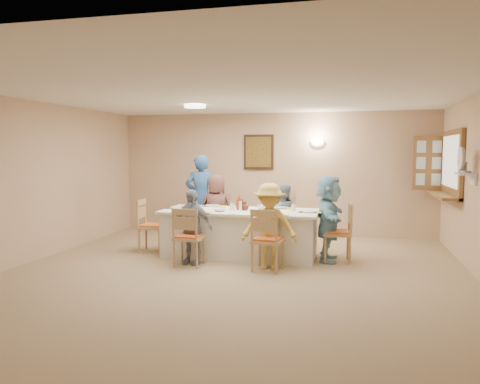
% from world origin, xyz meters
% --- Properties ---
extents(ground, '(7.00, 7.00, 0.00)m').
position_xyz_m(ground, '(0.00, 0.00, 0.00)').
color(ground, '#9B8058').
extents(room_walls, '(7.00, 7.00, 7.00)m').
position_xyz_m(room_walls, '(0.00, 0.00, 1.51)').
color(room_walls, '#D0A987').
rests_on(room_walls, ground).
extents(wall_picture, '(0.62, 0.05, 0.72)m').
position_xyz_m(wall_picture, '(-0.30, 3.46, 1.70)').
color(wall_picture, '#442817').
rests_on(wall_picture, room_walls).
extents(wall_sconce, '(0.26, 0.09, 0.18)m').
position_xyz_m(wall_sconce, '(0.90, 3.44, 1.90)').
color(wall_sconce, white).
rests_on(wall_sconce, room_walls).
extents(ceiling_light, '(0.36, 0.36, 0.05)m').
position_xyz_m(ceiling_light, '(-1.00, 1.50, 2.47)').
color(ceiling_light, white).
rests_on(ceiling_light, room_walls).
extents(serving_hatch, '(0.06, 1.50, 1.15)m').
position_xyz_m(serving_hatch, '(3.21, 2.40, 1.50)').
color(serving_hatch, brown).
rests_on(serving_hatch, room_walls).
extents(hatch_sill, '(0.30, 1.50, 0.05)m').
position_xyz_m(hatch_sill, '(3.09, 2.40, 0.97)').
color(hatch_sill, brown).
rests_on(hatch_sill, room_walls).
extents(shutter_door, '(0.55, 0.04, 1.00)m').
position_xyz_m(shutter_door, '(2.95, 3.16, 1.50)').
color(shutter_door, brown).
rests_on(shutter_door, room_walls).
extents(fan_shelf, '(0.22, 0.36, 0.03)m').
position_xyz_m(fan_shelf, '(3.13, 1.05, 1.40)').
color(fan_shelf, white).
rests_on(fan_shelf, room_walls).
extents(desk_fan, '(0.30, 0.30, 0.28)m').
position_xyz_m(desk_fan, '(3.10, 1.05, 1.55)').
color(desk_fan, '#A5A5A8').
rests_on(desk_fan, fan_shelf).
extents(dining_table, '(2.53, 1.07, 0.76)m').
position_xyz_m(dining_table, '(-0.18, 1.32, 0.38)').
color(dining_table, white).
rests_on(dining_table, ground).
extents(chair_back_left, '(0.51, 0.51, 0.95)m').
position_xyz_m(chair_back_left, '(-0.78, 2.12, 0.47)').
color(chair_back_left, tan).
rests_on(chair_back_left, ground).
extents(chair_back_right, '(0.58, 0.58, 1.03)m').
position_xyz_m(chair_back_right, '(0.42, 2.12, 0.51)').
color(chair_back_right, tan).
rests_on(chair_back_right, ground).
extents(chair_front_left, '(0.44, 0.44, 0.89)m').
position_xyz_m(chair_front_left, '(-0.78, 0.52, 0.45)').
color(chair_front_left, tan).
rests_on(chair_front_left, ground).
extents(chair_front_right, '(0.48, 0.48, 0.91)m').
position_xyz_m(chair_front_right, '(0.42, 0.52, 0.46)').
color(chair_front_right, tan).
rests_on(chair_front_right, ground).
extents(chair_left_end, '(0.47, 0.47, 0.90)m').
position_xyz_m(chair_left_end, '(-1.73, 1.32, 0.45)').
color(chair_left_end, tan).
rests_on(chair_left_end, ground).
extents(chair_right_end, '(0.49, 0.49, 0.93)m').
position_xyz_m(chair_right_end, '(1.37, 1.32, 0.46)').
color(chair_right_end, tan).
rests_on(chair_right_end, ground).
extents(diner_back_left, '(0.67, 0.46, 1.31)m').
position_xyz_m(diner_back_left, '(-0.78, 2.00, 0.65)').
color(diner_back_left, brown).
rests_on(diner_back_left, ground).
extents(diner_back_right, '(0.71, 0.63, 1.16)m').
position_xyz_m(diner_back_right, '(0.42, 2.00, 0.58)').
color(diner_back_right, gray).
rests_on(diner_back_right, ground).
extents(diner_front_left, '(0.75, 0.46, 1.15)m').
position_xyz_m(diner_front_left, '(-0.78, 0.64, 0.57)').
color(diner_front_left, '#88909E').
rests_on(diner_front_left, ground).
extents(diner_front_right, '(0.88, 0.58, 1.26)m').
position_xyz_m(diner_front_right, '(0.42, 0.64, 0.63)').
color(diner_front_right, '#E6C04D').
rests_on(diner_front_right, ground).
extents(diner_right_end, '(1.26, 0.43, 1.35)m').
position_xyz_m(diner_right_end, '(1.24, 1.32, 0.67)').
color(diner_right_end, '#7EBAD5').
rests_on(diner_right_end, ground).
extents(caregiver, '(0.74, 0.61, 1.66)m').
position_xyz_m(caregiver, '(-1.23, 2.47, 0.83)').
color(caregiver, '#2B5790').
rests_on(caregiver, ground).
extents(placemat_fl, '(0.34, 0.25, 0.01)m').
position_xyz_m(placemat_fl, '(-0.78, 0.90, 0.76)').
color(placemat_fl, '#472B19').
rests_on(placemat_fl, dining_table).
extents(plate_fl, '(0.22, 0.22, 0.01)m').
position_xyz_m(plate_fl, '(-0.78, 0.90, 0.77)').
color(plate_fl, white).
rests_on(plate_fl, dining_table).
extents(napkin_fl, '(0.14, 0.14, 0.01)m').
position_xyz_m(napkin_fl, '(-0.60, 0.85, 0.77)').
color(napkin_fl, yellow).
rests_on(napkin_fl, dining_table).
extents(placemat_fr, '(0.32, 0.24, 0.01)m').
position_xyz_m(placemat_fr, '(0.42, 0.90, 0.76)').
color(placemat_fr, '#472B19').
rests_on(placemat_fr, dining_table).
extents(plate_fr, '(0.26, 0.26, 0.02)m').
position_xyz_m(plate_fr, '(0.42, 0.90, 0.77)').
color(plate_fr, white).
rests_on(plate_fr, dining_table).
extents(napkin_fr, '(0.14, 0.14, 0.01)m').
position_xyz_m(napkin_fr, '(0.60, 0.85, 0.77)').
color(napkin_fr, yellow).
rests_on(napkin_fr, dining_table).
extents(placemat_bl, '(0.33, 0.25, 0.01)m').
position_xyz_m(placemat_bl, '(-0.78, 1.74, 0.76)').
color(placemat_bl, '#472B19').
rests_on(placemat_bl, dining_table).
extents(plate_bl, '(0.26, 0.26, 0.02)m').
position_xyz_m(plate_bl, '(-0.78, 1.74, 0.77)').
color(plate_bl, white).
rests_on(plate_bl, dining_table).
extents(napkin_bl, '(0.14, 0.14, 0.01)m').
position_xyz_m(napkin_bl, '(-0.60, 1.69, 0.77)').
color(napkin_bl, yellow).
rests_on(napkin_bl, dining_table).
extents(placemat_br, '(0.37, 0.27, 0.01)m').
position_xyz_m(placemat_br, '(0.42, 1.74, 0.76)').
color(placemat_br, '#472B19').
rests_on(placemat_br, dining_table).
extents(plate_br, '(0.23, 0.23, 0.01)m').
position_xyz_m(plate_br, '(0.42, 1.74, 0.77)').
color(plate_br, white).
rests_on(plate_br, dining_table).
extents(napkin_br, '(0.14, 0.14, 0.01)m').
position_xyz_m(napkin_br, '(0.60, 1.69, 0.77)').
color(napkin_br, yellow).
rests_on(napkin_br, dining_table).
extents(placemat_le, '(0.33, 0.24, 0.01)m').
position_xyz_m(placemat_le, '(-1.28, 1.32, 0.76)').
color(placemat_le, '#472B19').
rests_on(placemat_le, dining_table).
extents(plate_le, '(0.24, 0.24, 0.01)m').
position_xyz_m(plate_le, '(-1.28, 1.32, 0.77)').
color(plate_le, white).
rests_on(plate_le, dining_table).
extents(napkin_le, '(0.15, 0.15, 0.01)m').
position_xyz_m(napkin_le, '(-1.10, 1.27, 0.77)').
color(napkin_le, yellow).
rests_on(napkin_le, dining_table).
extents(placemat_re, '(0.33, 0.25, 0.01)m').
position_xyz_m(placemat_re, '(0.94, 1.32, 0.76)').
color(placemat_re, '#472B19').
rests_on(placemat_re, dining_table).
extents(plate_re, '(0.23, 0.23, 0.01)m').
position_xyz_m(plate_re, '(0.94, 1.32, 0.77)').
color(plate_re, white).
rests_on(plate_re, dining_table).
extents(napkin_re, '(0.13, 0.13, 0.01)m').
position_xyz_m(napkin_re, '(1.12, 1.27, 0.77)').
color(napkin_re, yellow).
rests_on(napkin_re, dining_table).
extents(teacup_a, '(0.20, 0.20, 0.09)m').
position_xyz_m(teacup_a, '(-1.01, 0.99, 0.81)').
color(teacup_a, white).
rests_on(teacup_a, dining_table).
extents(teacup_b, '(0.14, 0.14, 0.09)m').
position_xyz_m(teacup_b, '(0.21, 1.81, 0.80)').
color(teacup_b, white).
rests_on(teacup_b, dining_table).
extents(bowl_a, '(0.29, 0.29, 0.05)m').
position_xyz_m(bowl_a, '(-0.46, 1.08, 0.78)').
color(bowl_a, white).
rests_on(bowl_a, dining_table).
extents(bowl_b, '(0.32, 0.32, 0.07)m').
position_xyz_m(bowl_b, '(0.17, 1.54, 0.79)').
color(bowl_b, white).
rests_on(bowl_b, dining_table).
extents(condiment_ketchup, '(0.11, 0.11, 0.25)m').
position_xyz_m(condiment_ketchup, '(-0.20, 1.35, 0.89)').
color(condiment_ketchup, '#AA310E').
rests_on(condiment_ketchup, dining_table).
extents(condiment_brown, '(0.13, 0.13, 0.18)m').
position_xyz_m(condiment_brown, '(-0.15, 1.37, 0.85)').
color(condiment_brown, '#532016').
rests_on(condiment_brown, dining_table).
extents(condiment_malt, '(0.19, 0.19, 0.14)m').
position_xyz_m(condiment_malt, '(-0.09, 1.32, 0.83)').
color(condiment_malt, '#532016').
rests_on(condiment_malt, dining_table).
extents(drinking_glass, '(0.07, 0.07, 0.11)m').
position_xyz_m(drinking_glass, '(-0.33, 1.37, 0.82)').
color(drinking_glass, silver).
rests_on(drinking_glass, dining_table).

